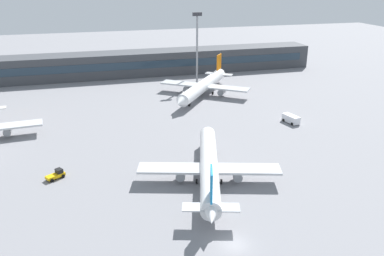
% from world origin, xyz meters
% --- Properties ---
extents(ground_plane, '(400.00, 400.00, 0.00)m').
position_xyz_m(ground_plane, '(0.00, 40.00, 0.00)').
color(ground_plane, gray).
extents(terminal_building, '(144.86, 12.13, 9.00)m').
position_xyz_m(terminal_building, '(0.00, 109.53, 4.50)').
color(terminal_building, '#3F4247').
rests_on(terminal_building, ground_plane).
extents(airplane_near, '(27.05, 38.00, 9.61)m').
position_xyz_m(airplane_near, '(2.55, 20.33, 2.93)').
color(airplane_near, silver).
rests_on(airplane_near, ground_plane).
extents(airplane_far, '(28.94, 35.97, 10.54)m').
position_xyz_m(airplane_far, '(18.03, 74.89, 3.21)').
color(airplane_far, white).
rests_on(airplane_far, ground_plane).
extents(baggage_tug_yellow, '(3.85, 3.18, 1.75)m').
position_xyz_m(baggage_tug_yellow, '(-25.91, 28.33, 0.80)').
color(baggage_tug_yellow, '#F2B20C').
rests_on(baggage_tug_yellow, ground_plane).
extents(service_van_white, '(3.18, 5.51, 2.08)m').
position_xyz_m(service_van_white, '(33.10, 44.32, 1.11)').
color(service_van_white, white).
rests_on(service_van_white, ground_plane).
extents(floodlight_tower_west, '(3.20, 0.80, 24.77)m').
position_xyz_m(floodlight_tower_west, '(20.58, 90.92, 14.38)').
color(floodlight_tower_west, gray).
rests_on(floodlight_tower_west, ground_plane).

